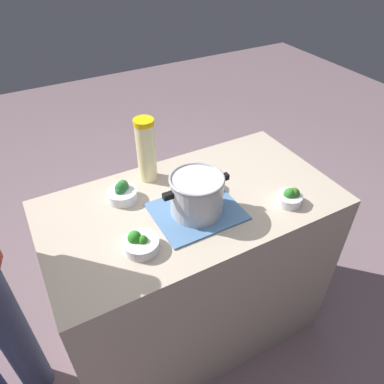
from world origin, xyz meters
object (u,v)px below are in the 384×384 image
at_px(cooking_pot, 197,194).
at_px(broccoli_bowl_center, 122,193).
at_px(broccoli_bowl_back, 290,197).
at_px(lemonade_pitcher, 146,150).
at_px(broccoli_bowl_front, 140,243).

distance_m(cooking_pot, broccoli_bowl_center, 0.33).
distance_m(cooking_pot, broccoli_bowl_back, 0.40).
bearing_deg(cooking_pot, lemonade_pitcher, -76.13).
height_order(cooking_pot, broccoli_bowl_center, cooking_pot).
height_order(lemonade_pitcher, broccoli_bowl_front, lemonade_pitcher).
bearing_deg(cooking_pot, broccoli_bowl_back, 160.13).
distance_m(broccoli_bowl_center, broccoli_bowl_back, 0.70).
height_order(cooking_pot, broccoli_bowl_front, cooking_pot).
xyz_separation_m(cooking_pot, broccoli_bowl_back, (-0.37, 0.13, -0.06)).
xyz_separation_m(broccoli_bowl_front, broccoli_bowl_center, (-0.04, -0.30, 0.01)).
distance_m(lemonade_pitcher, broccoli_bowl_center, 0.21).
bearing_deg(lemonade_pitcher, cooking_pot, 103.87).
relative_size(broccoli_bowl_front, broccoli_bowl_center, 1.03).
relative_size(lemonade_pitcher, broccoli_bowl_center, 2.32).
xyz_separation_m(broccoli_bowl_front, broccoli_bowl_back, (-0.65, 0.06, 0.00)).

